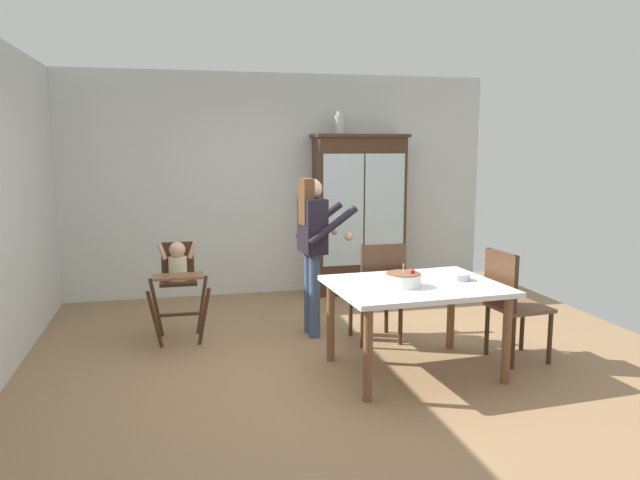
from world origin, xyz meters
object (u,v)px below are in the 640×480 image
at_px(birthday_cake, 403,280).
at_px(serving_bowl, 459,277).
at_px(china_cabinet, 359,214).
at_px(dining_chair_right_end, 510,298).
at_px(adult_person, 313,237).
at_px(ceramic_vase, 339,124).
at_px(dining_chair_far_side, 379,285).
at_px(high_chair_with_toddler, 178,273).
at_px(dining_table, 415,295).

xyz_separation_m(birthday_cake, serving_bowl, (0.53, 0.11, -0.03)).
height_order(china_cabinet, dining_chair_right_end, china_cabinet).
bearing_deg(adult_person, dining_chair_right_end, -132.06).
distance_m(ceramic_vase, dining_chair_far_side, 2.52).
bearing_deg(serving_bowl, birthday_cake, -168.59).
bearing_deg(dining_chair_right_end, dining_chair_far_side, 48.32).
height_order(high_chair_with_toddler, adult_person, adult_person).
relative_size(high_chair_with_toddler, dining_chair_right_end, 0.99).
bearing_deg(dining_chair_far_side, birthday_cake, 83.28).
bearing_deg(adult_person, ceramic_vase, -28.97).
relative_size(adult_person, dining_table, 1.10).
bearing_deg(ceramic_vase, adult_person, -113.48).
bearing_deg(birthday_cake, dining_chair_far_side, 84.23).
xyz_separation_m(dining_table, birthday_cake, (-0.13, -0.07, 0.15)).
distance_m(china_cabinet, dining_chair_right_end, 2.76).
bearing_deg(china_cabinet, ceramic_vase, 179.17).
relative_size(dining_table, dining_chair_right_end, 1.45).
height_order(adult_person, dining_chair_far_side, adult_person).
xyz_separation_m(serving_bowl, dining_chair_right_end, (0.48, 0.01, -0.21)).
xyz_separation_m(adult_person, dining_table, (0.59, -1.14, -0.32)).
bearing_deg(china_cabinet, dining_chair_right_end, -78.91).
distance_m(ceramic_vase, serving_bowl, 3.02).
relative_size(ceramic_vase, serving_bowl, 1.50).
xyz_separation_m(high_chair_with_toddler, adult_person, (1.27, -0.13, 0.31)).
bearing_deg(dining_table, high_chair_with_toddler, 145.65).
bearing_deg(ceramic_vase, dining_table, -92.12).
distance_m(high_chair_with_toddler, dining_chair_far_side, 1.89).
distance_m(china_cabinet, dining_table, 2.78).
bearing_deg(birthday_cake, dining_chair_right_end, 6.79).
bearing_deg(adult_person, birthday_cake, -164.86).
distance_m(ceramic_vase, high_chair_with_toddler, 2.84).
height_order(ceramic_vase, adult_person, ceramic_vase).
relative_size(china_cabinet, high_chair_with_toddler, 2.07).
distance_m(birthday_cake, serving_bowl, 0.54).
height_order(ceramic_vase, birthday_cake, ceramic_vase).
bearing_deg(dining_table, serving_bowl, 5.52).
xyz_separation_m(dining_chair_far_side, dining_chair_right_end, (0.93, -0.69, 0.00)).
relative_size(ceramic_vase, birthday_cake, 0.96).
xyz_separation_m(ceramic_vase, dining_chair_far_side, (-0.15, -1.99, -1.53)).
height_order(high_chair_with_toddler, serving_bowl, high_chair_with_toddler).
height_order(china_cabinet, adult_person, china_cabinet).
xyz_separation_m(high_chair_with_toddler, serving_bowl, (2.26, -1.23, 0.11)).
height_order(dining_table, serving_bowl, serving_bowl).
bearing_deg(dining_table, dining_chair_far_side, 93.94).
relative_size(ceramic_vase, high_chair_with_toddler, 0.28).
bearing_deg(adult_person, dining_table, -158.24).
height_order(dining_chair_far_side, dining_chair_right_end, same).
bearing_deg(china_cabinet, dining_table, -97.46).
xyz_separation_m(dining_table, dining_chair_right_end, (0.88, 0.05, -0.09)).
bearing_deg(dining_chair_far_side, high_chair_with_toddler, -17.27).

